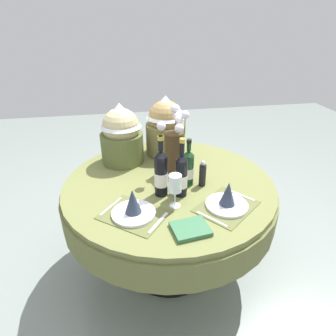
% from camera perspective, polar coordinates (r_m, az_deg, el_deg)
% --- Properties ---
extents(ground, '(8.00, 8.00, 0.00)m').
position_cam_1_polar(ground, '(2.36, 0.15, -18.37)').
color(ground, gray).
extents(dining_table, '(1.39, 1.39, 0.75)m').
position_cam_1_polar(dining_table, '(1.97, 0.17, -5.99)').
color(dining_table, olive).
rests_on(dining_table, ground).
extents(place_setting_left, '(0.43, 0.41, 0.16)m').
position_cam_1_polar(place_setting_left, '(1.58, -6.89, -7.82)').
color(place_setting_left, brown).
rests_on(place_setting_left, dining_table).
extents(place_setting_right, '(0.43, 0.42, 0.16)m').
position_cam_1_polar(place_setting_right, '(1.66, 11.65, -6.19)').
color(place_setting_right, brown).
rests_on(place_setting_right, dining_table).
extents(flower_vase, '(0.22, 0.19, 0.46)m').
position_cam_1_polar(flower_vase, '(1.93, 1.35, 4.67)').
color(flower_vase, '#47331E').
rests_on(flower_vase, dining_table).
extents(wine_bottle_left, '(0.08, 0.08, 0.38)m').
position_cam_1_polar(wine_bottle_left, '(1.69, -1.40, -1.03)').
color(wine_bottle_left, black).
rests_on(wine_bottle_left, dining_table).
extents(wine_bottle_centre, '(0.07, 0.07, 0.31)m').
position_cam_1_polar(wine_bottle_centre, '(1.81, 4.00, 0.03)').
color(wine_bottle_centre, '#143819').
rests_on(wine_bottle_centre, dining_table).
extents(wine_bottle_right, '(0.07, 0.07, 0.37)m').
position_cam_1_polar(wine_bottle_right, '(1.69, 2.66, -1.44)').
color(wine_bottle_right, black).
rests_on(wine_bottle_right, dining_table).
extents(wine_glass_left, '(0.07, 0.07, 0.20)m').
position_cam_1_polar(wine_glass_left, '(1.58, 1.42, -3.20)').
color(wine_glass_left, silver).
rests_on(wine_glass_left, dining_table).
extents(pepper_mill, '(0.04, 0.04, 0.17)m').
position_cam_1_polar(pepper_mill, '(1.82, 6.84, -1.24)').
color(pepper_mill, black).
rests_on(pepper_mill, dining_table).
extents(book_on_table, '(0.20, 0.17, 0.02)m').
position_cam_1_polar(book_on_table, '(1.49, 4.46, -11.92)').
color(book_on_table, '#336642').
rests_on(book_on_table, dining_table).
extents(gift_tub_back_left, '(0.31, 0.31, 0.44)m').
position_cam_1_polar(gift_tub_back_left, '(2.09, -9.25, 7.06)').
color(gift_tub_back_left, '#566033').
rests_on(gift_tub_back_left, dining_table).
extents(gift_tub_back_centre, '(0.30, 0.30, 0.45)m').
position_cam_1_polar(gift_tub_back_centre, '(2.20, -0.49, 8.75)').
color(gift_tub_back_centre, olive).
rests_on(gift_tub_back_centre, dining_table).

